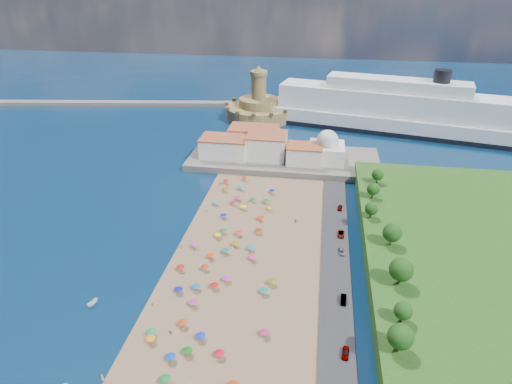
# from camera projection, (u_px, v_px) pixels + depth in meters

# --- Properties ---
(ground) EXTENTS (700.00, 700.00, 0.00)m
(ground) POSITION_uv_depth(u_px,v_px,m) (233.00, 246.00, 143.68)
(ground) COLOR #071938
(ground) RESTS_ON ground
(terrace) EXTENTS (90.00, 36.00, 3.00)m
(terrace) POSITION_uv_depth(u_px,v_px,m) (284.00, 159.00, 205.58)
(terrace) COLOR #59544C
(terrace) RESTS_ON ground
(jetty) EXTENTS (18.00, 70.00, 2.40)m
(jetty) POSITION_uv_depth(u_px,v_px,m) (251.00, 133.00, 239.40)
(jetty) COLOR #59544C
(jetty) RESTS_ON ground
(breakwater) EXTENTS (199.03, 34.77, 2.60)m
(breakwater) POSITION_uv_depth(u_px,v_px,m) (120.00, 103.00, 292.20)
(breakwater) COLOR #59544C
(breakwater) RESTS_ON ground
(waterfront_buildings) EXTENTS (57.00, 29.00, 11.00)m
(waterfront_buildings) POSITION_uv_depth(u_px,v_px,m) (257.00, 145.00, 204.98)
(waterfront_buildings) COLOR silver
(waterfront_buildings) RESTS_ON terrace
(domed_building) EXTENTS (16.00, 16.00, 15.00)m
(domed_building) POSITION_uv_depth(u_px,v_px,m) (327.00, 149.00, 197.63)
(domed_building) COLOR silver
(domed_building) RESTS_ON terrace
(fortress) EXTENTS (40.00, 40.00, 32.40)m
(fortress) POSITION_uv_depth(u_px,v_px,m) (259.00, 108.00, 263.15)
(fortress) COLOR #99824C
(fortress) RESTS_ON ground
(cruise_ship) EXTENTS (166.22, 57.93, 36.02)m
(cruise_ship) POSITION_uv_depth(u_px,v_px,m) (394.00, 112.00, 242.41)
(cruise_ship) COLOR black
(cruise_ship) RESTS_ON ground
(beach_parasols) EXTENTS (31.73, 117.01, 2.20)m
(beach_parasols) POSITION_uv_depth(u_px,v_px,m) (222.00, 260.00, 133.37)
(beach_parasols) COLOR gray
(beach_parasols) RESTS_ON beach
(beachgoers) EXTENTS (39.23, 99.55, 1.87)m
(beachgoers) POSITION_uv_depth(u_px,v_px,m) (228.00, 242.00, 143.79)
(beachgoers) COLOR tan
(beachgoers) RESTS_ON beach
(moored_boats) EXTENTS (10.79, 31.87, 1.74)m
(moored_boats) POSITION_uv_depth(u_px,v_px,m) (76.00, 356.00, 101.86)
(moored_boats) COLOR white
(moored_boats) RESTS_ON ground
(parked_cars) EXTENTS (2.42, 75.05, 1.40)m
(parked_cars) POSITION_uv_depth(u_px,v_px,m) (342.00, 260.00, 134.69)
(parked_cars) COLOR gray
(parked_cars) RESTS_ON promenade
(hillside_trees) EXTENTS (10.80, 109.24, 8.33)m
(hillside_trees) POSITION_uv_depth(u_px,v_px,m) (390.00, 255.00, 121.78)
(hillside_trees) COLOR #382314
(hillside_trees) RESTS_ON hillside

